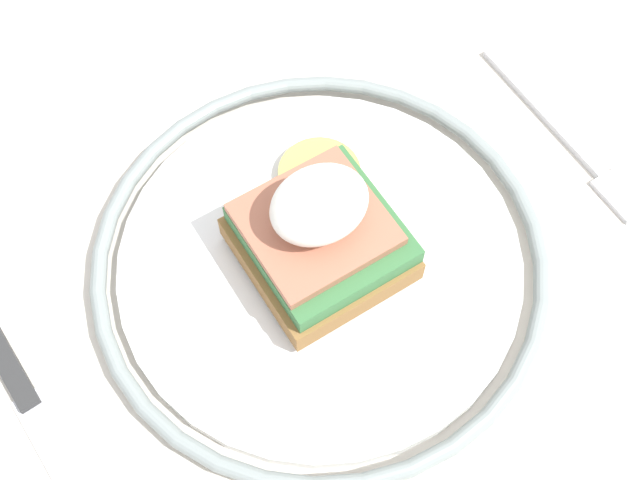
% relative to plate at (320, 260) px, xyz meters
% --- Properties ---
extents(ground_plane, '(6.00, 6.00, 0.00)m').
position_rel_plate_xyz_m(ground_plane, '(-0.01, -0.03, -0.77)').
color(ground_plane, gray).
extents(dining_table, '(1.13, 0.75, 0.76)m').
position_rel_plate_xyz_m(dining_table, '(-0.01, -0.03, -0.12)').
color(dining_table, beige).
rests_on(dining_table, ground_plane).
extents(plate, '(0.28, 0.28, 0.02)m').
position_rel_plate_xyz_m(plate, '(0.00, 0.00, 0.00)').
color(plate, white).
rests_on(plate, dining_table).
extents(sandwich, '(0.10, 0.12, 0.07)m').
position_rel_plate_xyz_m(sandwich, '(-0.00, -0.00, 0.03)').
color(sandwich, olive).
rests_on(sandwich, plate).
extents(fork, '(0.02, 0.16, 0.00)m').
position_rel_plate_xyz_m(fork, '(-0.19, 0.01, -0.01)').
color(fork, silver).
rests_on(fork, dining_table).
extents(knife, '(0.03, 0.19, 0.01)m').
position_rel_plate_xyz_m(knife, '(0.19, -0.01, -0.01)').
color(knife, '#2D2D2D').
rests_on(knife, dining_table).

